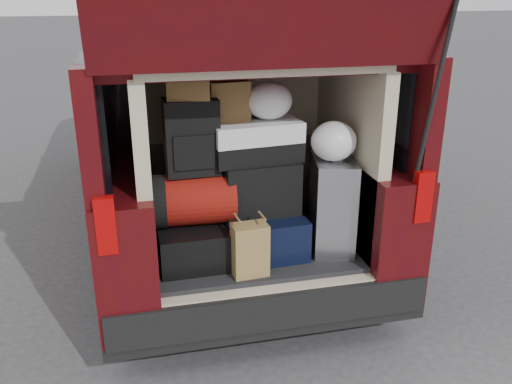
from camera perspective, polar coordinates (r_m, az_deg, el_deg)
ground at (r=3.64m, az=0.35°, el=-14.83°), size 80.00×80.00×0.00m
minivan at (r=4.93m, az=-4.67°, el=6.61°), size 1.90×5.35×2.77m
load_floor at (r=3.72m, az=-0.64°, el=-8.96°), size 1.24×1.05×0.55m
black_hardshell at (r=3.38m, az=-6.77°, el=-4.79°), size 0.44×0.60×0.24m
navy_hardshell at (r=3.45m, az=0.33°, el=-3.89°), size 0.52×0.62×0.26m
silver_roller at (r=3.42m, az=8.04°, el=-1.28°), size 0.32×0.44×0.59m
kraft_bag at (r=3.13m, az=-0.64°, el=-6.10°), size 0.21×0.14×0.31m
red_duffel at (r=3.24m, az=-6.48°, el=-0.71°), size 0.49×0.34×0.31m
black_soft_case at (r=3.31m, az=0.40°, el=0.54°), size 0.47×0.30×0.33m
backpack at (r=3.14m, az=-6.79°, el=5.80°), size 0.31×0.19×0.44m
twotone_duffel at (r=3.25m, az=-0.07°, el=5.39°), size 0.56×0.33×0.24m
grocery_sack_lower at (r=3.08m, az=-7.16°, el=11.71°), size 0.26×0.22×0.21m
grocery_sack_upper at (r=3.24m, az=-3.06°, el=9.64°), size 0.25×0.22×0.24m
plastic_bag_center at (r=3.25m, az=1.37°, el=9.58°), size 0.30×0.28×0.22m
plastic_bag_right at (r=3.26m, az=8.18°, el=5.31°), size 0.30×0.29×0.24m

